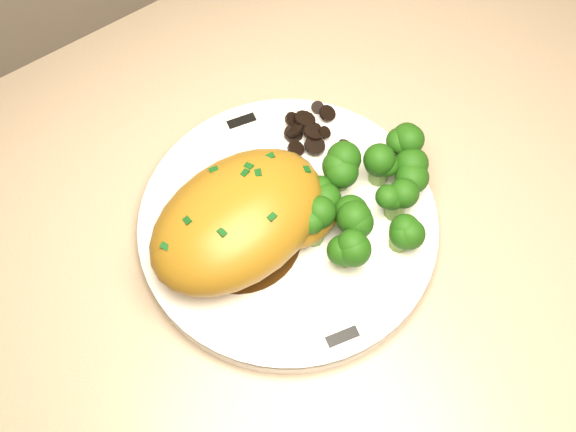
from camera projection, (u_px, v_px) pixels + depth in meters
counter at (366, 297)px, 1.17m from camera, size 2.21×0.73×1.08m
plate at (288, 225)px, 0.69m from camera, size 0.29×0.29×0.02m
rim_accent_0 at (241, 121)px, 0.73m from camera, size 0.03×0.02×0.00m
rim_accent_1 at (163, 267)px, 0.66m from camera, size 0.02×0.03×0.00m
rim_accent_2 at (342, 337)px, 0.63m from camera, size 0.03×0.02×0.00m
rim_accent_3 at (405, 177)px, 0.70m from camera, size 0.02×0.03×0.00m
gravy_pool at (240, 236)px, 0.67m from camera, size 0.12×0.12×0.00m
chicken_breast at (245, 219)px, 0.64m from camera, size 0.19×0.14×0.07m
mushroom_pile at (305, 145)px, 0.71m from camera, size 0.08×0.06×0.02m
broccoli_florets at (367, 197)px, 0.66m from camera, size 0.14×0.11×0.04m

